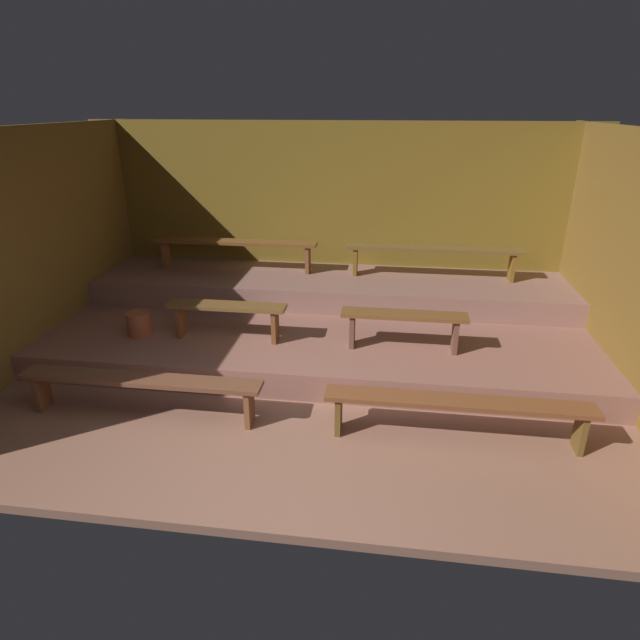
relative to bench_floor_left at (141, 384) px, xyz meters
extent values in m
cube|color=#8B5F4C|center=(1.44, 1.24, -0.38)|extent=(7.04, 5.06, 0.08)
cube|color=brown|center=(1.44, 3.40, 0.93)|extent=(7.04, 0.06, 2.55)
cube|color=brown|center=(-1.71, 1.24, 0.93)|extent=(0.06, 5.06, 2.55)
cube|color=brown|center=(4.59, 1.24, 0.93)|extent=(0.06, 5.06, 2.55)
cube|color=#8D5B4E|center=(1.44, 1.91, -0.20)|extent=(6.24, 2.92, 0.29)
cube|color=#875E55|center=(1.44, 2.72, 0.10)|extent=(6.24, 1.30, 0.29)
cube|color=brown|center=(0.00, 0.00, 0.05)|extent=(2.30, 0.25, 0.04)
cube|color=brown|center=(-1.03, 0.00, -0.16)|extent=(0.05, 0.20, 0.37)
cube|color=brown|center=(1.03, 0.00, -0.16)|extent=(0.05, 0.20, 0.37)
cube|color=brown|center=(2.88, 0.00, 0.05)|extent=(2.30, 0.25, 0.04)
cube|color=brown|center=(1.85, 0.00, -0.16)|extent=(0.05, 0.20, 0.37)
cube|color=brown|center=(3.91, 0.00, -0.16)|extent=(0.05, 0.20, 0.37)
cube|color=brown|center=(0.47, 1.22, 0.34)|extent=(1.33, 0.25, 0.04)
cube|color=brown|center=(-0.08, 1.22, 0.14)|extent=(0.05, 0.20, 0.37)
cube|color=brown|center=(1.01, 1.22, 0.14)|extent=(0.05, 0.20, 0.37)
cube|color=brown|center=(2.41, 1.22, 0.34)|extent=(1.33, 0.25, 0.04)
cube|color=brown|center=(1.87, 1.22, 0.14)|extent=(0.05, 0.20, 0.37)
cube|color=brown|center=(2.96, 1.22, 0.14)|extent=(0.05, 0.20, 0.37)
cube|color=brown|center=(0.09, 2.89, 0.64)|extent=(2.29, 0.25, 0.04)
cube|color=brown|center=(-0.94, 2.89, 0.43)|extent=(0.05, 0.20, 0.37)
cube|color=brown|center=(1.11, 2.89, 0.43)|extent=(0.05, 0.20, 0.37)
cube|color=brown|center=(2.79, 2.89, 0.64)|extent=(2.29, 0.25, 0.04)
cube|color=brown|center=(1.77, 2.89, 0.43)|extent=(0.05, 0.20, 0.37)
cube|color=brown|center=(3.81, 2.89, 0.43)|extent=(0.05, 0.20, 0.37)
cylinder|color=#9E4C2D|center=(-0.56, 1.16, 0.09)|extent=(0.26, 0.26, 0.28)
camera|label=1|loc=(2.24, -4.03, 2.42)|focal=29.66mm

